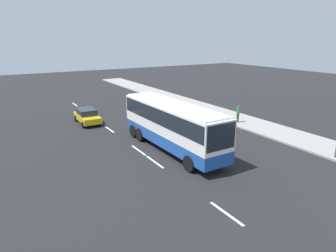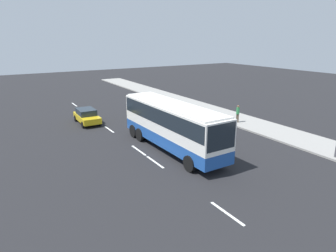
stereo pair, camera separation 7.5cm
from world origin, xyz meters
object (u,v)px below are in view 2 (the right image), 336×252
at_px(coach_bus, 172,122).
at_px(car_yellow_taxi, 87,116).
at_px(pedestrian_near_curb, 238,112).
at_px(car_white_minivan, 155,109).

distance_m(coach_bus, car_yellow_taxi, 11.40).
bearing_deg(pedestrian_near_curb, car_yellow_taxi, 138.88).
distance_m(coach_bus, car_white_minivan, 10.67).
relative_size(coach_bus, car_white_minivan, 2.57).
xyz_separation_m(car_yellow_taxi, car_white_minivan, (0.96, 7.40, 0.00)).
height_order(car_yellow_taxi, pedestrian_near_curb, pedestrian_near_curb).
xyz_separation_m(coach_bus, car_yellow_taxi, (-10.76, -3.45, -1.49)).
bearing_deg(car_white_minivan, pedestrian_near_curb, 34.00).
xyz_separation_m(coach_bus, pedestrian_near_curb, (-2.70, 9.54, -1.10)).
xyz_separation_m(car_white_minivan, pedestrian_near_curb, (7.10, 5.58, 0.39)).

